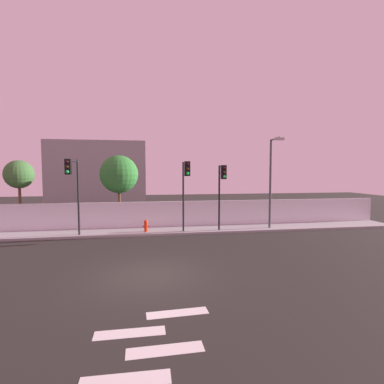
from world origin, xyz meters
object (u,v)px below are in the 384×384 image
traffic_light_right (73,180)px  fire_hydrant (146,225)px  roadside_tree_leftmost (19,175)px  traffic_light_center (185,181)px  roadside_tree_midleft (119,174)px  traffic_light_left (222,183)px  street_lamp_curbside (272,175)px

traffic_light_right → fire_hydrant: size_ratio=5.98×
fire_hydrant → roadside_tree_leftmost: size_ratio=0.16×
traffic_light_right → fire_hydrant: 5.32m
traffic_light_center → roadside_tree_leftmost: size_ratio=0.93×
roadside_tree_midleft → fire_hydrant: bearing=-58.2°
traffic_light_right → fire_hydrant: bearing=12.7°
traffic_light_right → roadside_tree_leftmost: roadside_tree_leftmost is taller
traffic_light_left → traffic_light_center: 2.46m
traffic_light_center → roadside_tree_leftmost: bearing=160.0°
traffic_light_right → fire_hydrant: (4.28, 0.96, -3.01)m
traffic_light_right → roadside_tree_midleft: 4.72m
roadside_tree_leftmost → fire_hydrant: bearing=-19.5°
fire_hydrant → roadside_tree_leftmost: 9.95m
fire_hydrant → roadside_tree_midleft: (-1.94, 3.13, 3.33)m
traffic_light_left → fire_hydrant: traffic_light_left is taller
roadside_tree_leftmost → roadside_tree_midleft: roadside_tree_midleft is taller
street_lamp_curbside → roadside_tree_midleft: (-10.54, 3.44, 0.05)m
traffic_light_left → roadside_tree_leftmost: size_ratio=0.89×
traffic_light_center → fire_hydrant: (-2.50, 0.99, -2.94)m
traffic_light_left → street_lamp_curbside: 3.72m
traffic_light_left → traffic_light_center: traffic_light_center is taller
street_lamp_curbside → roadside_tree_leftmost: bearing=168.9°
traffic_light_right → roadside_tree_leftmost: (-4.57, 4.09, 0.30)m
traffic_light_left → street_lamp_curbside: bearing=6.4°
traffic_light_right → fire_hydrant: traffic_light_right is taller
traffic_light_right → traffic_light_left: bearing=1.5°
street_lamp_curbside → fire_hydrant: street_lamp_curbside is taller
traffic_light_left → roadside_tree_midleft: bearing=150.8°
traffic_light_center → roadside_tree_midleft: 6.07m
street_lamp_curbside → roadside_tree_leftmost: size_ratio=1.26×
roadside_tree_midleft → roadside_tree_leftmost: bearing=180.0°
traffic_light_left → fire_hydrant: bearing=171.7°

